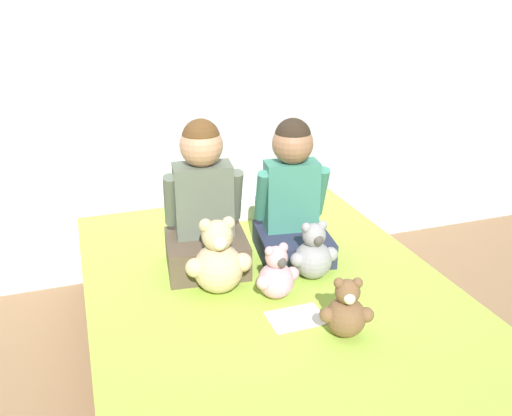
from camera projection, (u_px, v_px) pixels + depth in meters
ground_plane at (268, 371)px, 2.45m from camera, size 14.00×14.00×0.00m
wall_behind_bed at (200, 57)px, 2.94m from camera, size 8.00×0.06×2.50m
bed at (269, 330)px, 2.36m from camera, size 1.49×1.99×0.45m
child_on_left at (204, 208)px, 2.32m from camera, size 0.38×0.35×0.66m
child_on_right at (292, 197)px, 2.45m from camera, size 0.36×0.40×0.63m
teddy_bear_held_by_left_child at (218, 261)px, 2.18m from camera, size 0.27×0.20×0.32m
teddy_bear_held_by_right_child at (313, 254)px, 2.29m from camera, size 0.22×0.16×0.26m
teddy_bear_between_children at (276, 275)px, 2.15m from camera, size 0.19×0.15×0.23m
teddy_bear_at_foot_of_bed at (346, 311)px, 1.91m from camera, size 0.19×0.15×0.23m
pillow_at_headboard at (218, 203)px, 2.96m from camera, size 0.44×0.30×0.11m
sign_card at (296, 318)px, 2.04m from camera, size 0.21×0.15×0.00m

